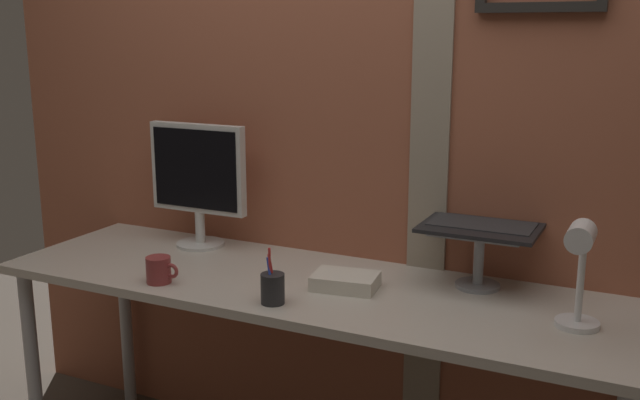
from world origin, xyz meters
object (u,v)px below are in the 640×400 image
laptop (486,210)px  coffee_mug (159,270)px  monitor (198,175)px  pen_cup (273,288)px  desk_lamp (580,265)px

laptop → coffee_mug: 1.06m
monitor → pen_cup: size_ratio=2.67×
laptop → monitor: bearing=-176.6°
laptop → pen_cup: laptop is taller
coffee_mug → laptop: bearing=26.6°
coffee_mug → monitor: bearing=107.0°
monitor → coffee_mug: (0.12, -0.40, -0.23)m
monitor → coffee_mug: bearing=-73.0°
desk_lamp → pen_cup: bearing=-169.4°
monitor → coffee_mug: monitor is taller
desk_lamp → coffee_mug: desk_lamp is taller
monitor → desk_lamp: (1.38, -0.25, -0.08)m
coffee_mug → pen_cup: bearing=-0.0°
laptop → desk_lamp: 0.45m
monitor → coffee_mug: size_ratio=3.94×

